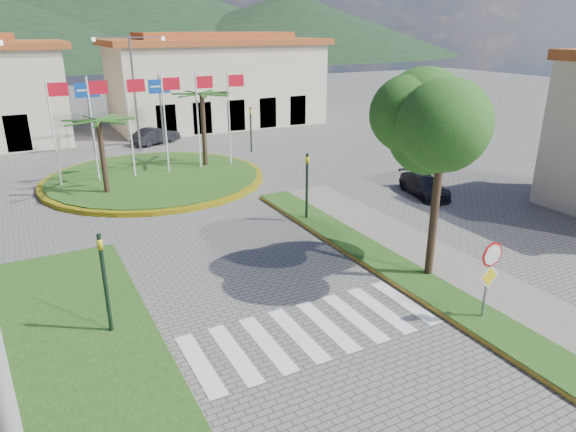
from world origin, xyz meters
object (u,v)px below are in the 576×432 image
stop_sign (490,269)px  deciduous_tree (443,134)px  roundabout_island (155,177)px  car_dark_b (156,136)px  car_side_right (424,185)px

stop_sign → deciduous_tree: 4.59m
roundabout_island → stop_sign: size_ratio=4.79×
roundabout_island → deciduous_tree: 18.55m
deciduous_tree → car_dark_b: size_ratio=1.77×
deciduous_tree → car_dark_b: deciduous_tree is taller
car_dark_b → car_side_right: car_dark_b is taller
stop_sign → car_dark_b: stop_sign is taller
stop_sign → roundabout_island: bearing=103.7°
deciduous_tree → roundabout_island: bearing=107.9°
deciduous_tree → car_dark_b: (-2.83, 27.00, -4.54)m
roundabout_island → car_side_right: size_ratio=3.44×
stop_sign → car_side_right: bearing=55.9°
stop_sign → car_dark_b: (-2.23, 30.04, -1.16)m
roundabout_island → deciduous_tree: size_ratio=1.87×
roundabout_island → car_dark_b: size_ratio=3.31×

